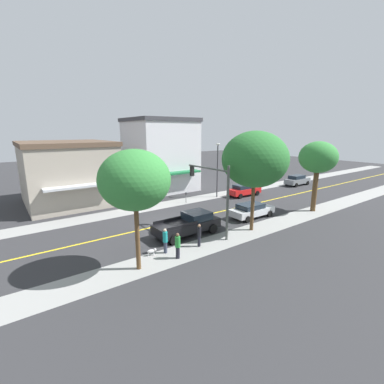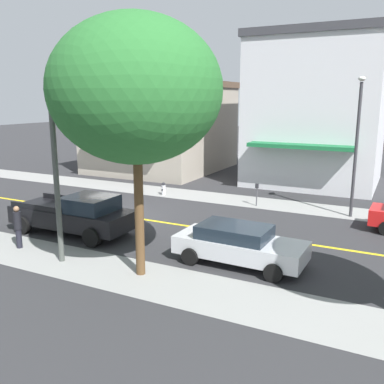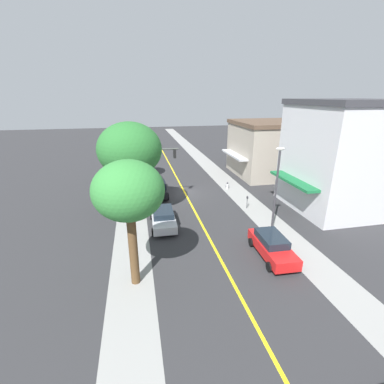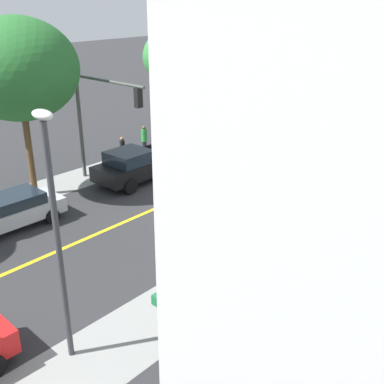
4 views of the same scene
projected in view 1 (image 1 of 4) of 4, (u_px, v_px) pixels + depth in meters
name	position (u px, v px, depth m)	size (l,w,h in m)	color
ground_plane	(169.00, 223.00, 25.20)	(140.00, 140.00, 0.00)	#2D2D30
sidewalk_left	(141.00, 209.00, 29.90)	(2.64, 126.00, 0.01)	gray
sidewalk_right	(209.00, 245.00, 20.51)	(2.64, 126.00, 0.01)	gray
road_centerline_stripe	(169.00, 223.00, 25.20)	(0.20, 126.00, 0.00)	yellow
brick_apartment_block	(68.00, 172.00, 31.98)	(12.09, 9.66, 7.30)	#A39989
pale_office_building	(160.00, 155.00, 38.91)	(9.80, 8.80, 10.25)	silver
street_tree_left_near	(135.00, 180.00, 15.69)	(4.25, 4.25, 7.49)	brown
street_tree_right_corner	(255.00, 160.00, 22.23)	(5.50, 5.50, 8.51)	brown
street_tree_left_far	(318.00, 158.00, 27.94)	(3.86, 3.86, 7.45)	brown
fire_hydrant	(139.00, 208.00, 28.93)	(0.44, 0.24, 0.79)	silver
parking_meter	(186.00, 196.00, 32.29)	(0.12, 0.18, 1.28)	#4C4C51
traffic_light_mast	(214.00, 187.00, 21.85)	(5.17, 0.32, 5.94)	#474C47
street_lamp	(217.00, 165.00, 34.48)	(0.70, 0.36, 6.96)	#38383D
red_sedan_left_curb	(244.00, 190.00, 35.78)	(2.10, 4.74, 1.55)	red
grey_sedan_left_curb	(297.00, 180.00, 42.76)	(1.94, 4.70, 1.62)	slate
silver_sedan_right_curb	(252.00, 210.00, 26.86)	(2.21, 4.77, 1.43)	#B7BABF
black_pickup_truck	(189.00, 224.00, 22.40)	(2.40, 5.73, 1.81)	black
pedestrian_black_shirt	(199.00, 235.00, 20.00)	(0.30, 0.30, 1.74)	black
pedestrian_green_shirt	(178.00, 245.00, 18.12)	(0.36, 0.36, 1.81)	black
pedestrian_teal_shirt	(165.00, 240.00, 18.91)	(0.34, 0.34, 1.83)	#33384C
small_dog	(152.00, 251.00, 18.64)	(0.38, 0.67, 0.50)	silver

